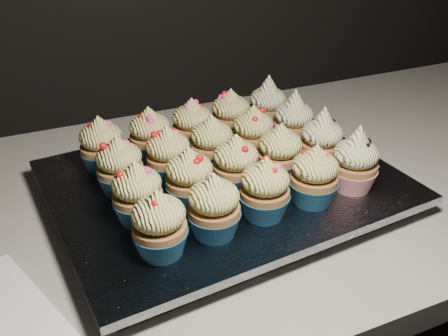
# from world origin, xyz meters

# --- Properties ---
(worktop) EXTENTS (2.44, 0.64, 0.04)m
(worktop) POSITION_xyz_m (0.00, 1.70, 0.88)
(worktop) COLOR beige
(worktop) RESTS_ON cabinet
(baking_tray) EXTENTS (0.46, 0.37, 0.02)m
(baking_tray) POSITION_xyz_m (-0.00, 1.66, 0.91)
(baking_tray) COLOR black
(baking_tray) RESTS_ON worktop
(foil_lining) EXTENTS (0.50, 0.41, 0.01)m
(foil_lining) POSITION_xyz_m (-0.00, 1.66, 0.93)
(foil_lining) COLOR silver
(foil_lining) RESTS_ON baking_tray
(cupcake_0) EXTENTS (0.06, 0.06, 0.08)m
(cupcake_0) POSITION_xyz_m (-0.13, 1.54, 0.97)
(cupcake_0) COLOR #1A537B
(cupcake_0) RESTS_ON foil_lining
(cupcake_1) EXTENTS (0.06, 0.06, 0.08)m
(cupcake_1) POSITION_xyz_m (-0.06, 1.55, 0.97)
(cupcake_1) COLOR #1A537B
(cupcake_1) RESTS_ON foil_lining
(cupcake_2) EXTENTS (0.06, 0.06, 0.08)m
(cupcake_2) POSITION_xyz_m (0.01, 1.56, 0.97)
(cupcake_2) COLOR #1A537B
(cupcake_2) RESTS_ON foil_lining
(cupcake_3) EXTENTS (0.06, 0.06, 0.08)m
(cupcake_3) POSITION_xyz_m (0.08, 1.56, 0.97)
(cupcake_3) COLOR #1A537B
(cupcake_3) RESTS_ON foil_lining
(cupcake_4) EXTENTS (0.06, 0.06, 0.10)m
(cupcake_4) POSITION_xyz_m (0.15, 1.57, 0.97)
(cupcake_4) COLOR #B51922
(cupcake_4) RESTS_ON foil_lining
(cupcake_5) EXTENTS (0.06, 0.06, 0.08)m
(cupcake_5) POSITION_xyz_m (-0.14, 1.61, 0.97)
(cupcake_5) COLOR #1A537B
(cupcake_5) RESTS_ON foil_lining
(cupcake_6) EXTENTS (0.06, 0.06, 0.08)m
(cupcake_6) POSITION_xyz_m (-0.07, 1.62, 0.97)
(cupcake_6) COLOR #1A537B
(cupcake_6) RESTS_ON foil_lining
(cupcake_7) EXTENTS (0.06, 0.06, 0.08)m
(cupcake_7) POSITION_xyz_m (0.00, 1.63, 0.97)
(cupcake_7) COLOR #1A537B
(cupcake_7) RESTS_ON foil_lining
(cupcake_8) EXTENTS (0.06, 0.06, 0.08)m
(cupcake_8) POSITION_xyz_m (0.07, 1.63, 0.97)
(cupcake_8) COLOR #1A537B
(cupcake_8) RESTS_ON foil_lining
(cupcake_9) EXTENTS (0.06, 0.06, 0.10)m
(cupcake_9) POSITION_xyz_m (0.14, 1.64, 0.97)
(cupcake_9) COLOR #B51922
(cupcake_9) RESTS_ON foil_lining
(cupcake_10) EXTENTS (0.06, 0.06, 0.08)m
(cupcake_10) POSITION_xyz_m (-0.14, 1.69, 0.97)
(cupcake_10) COLOR #1A537B
(cupcake_10) RESTS_ON foil_lining
(cupcake_11) EXTENTS (0.06, 0.06, 0.08)m
(cupcake_11) POSITION_xyz_m (-0.07, 1.69, 0.97)
(cupcake_11) COLOR #1A537B
(cupcake_11) RESTS_ON foil_lining
(cupcake_12) EXTENTS (0.06, 0.06, 0.08)m
(cupcake_12) POSITION_xyz_m (-0.01, 1.70, 0.97)
(cupcake_12) COLOR #1A537B
(cupcake_12) RESTS_ON foil_lining
(cupcake_13) EXTENTS (0.06, 0.06, 0.08)m
(cupcake_13) POSITION_xyz_m (0.06, 1.71, 0.97)
(cupcake_13) COLOR #1A537B
(cupcake_13) RESTS_ON foil_lining
(cupcake_14) EXTENTS (0.06, 0.06, 0.10)m
(cupcake_14) POSITION_xyz_m (0.14, 1.71, 0.97)
(cupcake_14) COLOR #B51922
(cupcake_14) RESTS_ON foil_lining
(cupcake_15) EXTENTS (0.06, 0.06, 0.08)m
(cupcake_15) POSITION_xyz_m (-0.15, 1.76, 0.97)
(cupcake_15) COLOR #1A537B
(cupcake_15) RESTS_ON foil_lining
(cupcake_16) EXTENTS (0.06, 0.06, 0.08)m
(cupcake_16) POSITION_xyz_m (-0.08, 1.76, 0.97)
(cupcake_16) COLOR #1A537B
(cupcake_16) RESTS_ON foil_lining
(cupcake_17) EXTENTS (0.06, 0.06, 0.08)m
(cupcake_17) POSITION_xyz_m (-0.01, 1.77, 0.97)
(cupcake_17) COLOR #1A537B
(cupcake_17) RESTS_ON foil_lining
(cupcake_18) EXTENTS (0.06, 0.06, 0.08)m
(cupcake_18) POSITION_xyz_m (0.06, 1.78, 0.97)
(cupcake_18) COLOR #1A537B
(cupcake_18) RESTS_ON foil_lining
(cupcake_19) EXTENTS (0.06, 0.06, 0.10)m
(cupcake_19) POSITION_xyz_m (0.13, 1.78, 0.97)
(cupcake_19) COLOR #B51922
(cupcake_19) RESTS_ON foil_lining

